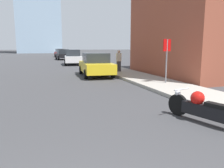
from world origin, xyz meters
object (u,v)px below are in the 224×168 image
parked_car_red (60,53)px  stop_sign (167,53)px  pedestrian (119,61)px  motorcycle (204,108)px  parked_car_black (63,54)px  parked_car_yellow (96,65)px  parked_car_white (73,57)px

parked_car_red → stop_sign: (2.38, -36.56, 0.81)m
pedestrian → parked_car_red: bearing=93.6°
motorcycle → parked_car_black: bearing=74.1°
motorcycle → parked_car_yellow: bearing=75.2°
parked_car_black → parked_car_red: (0.32, 10.13, 0.01)m
parked_car_black → parked_car_white: bearing=-93.7°
stop_sign → pedestrian: size_ratio=1.39×
parked_car_black → pedestrian: bearing=-87.9°
parked_car_black → parked_car_red: size_ratio=0.98×
parked_car_yellow → parked_car_red: size_ratio=1.06×
stop_sign → pedestrian: stop_sign is taller
parked_car_red → stop_sign: stop_sign is taller
motorcycle → parked_car_white: size_ratio=0.49×
parked_car_yellow → stop_sign: 5.59m
parked_car_black → stop_sign: 26.59m
parked_car_yellow → pedestrian: 2.27m
parked_car_yellow → pedestrian: (2.04, 0.98, 0.17)m
parked_car_yellow → pedestrian: bearing=29.2°
parked_car_yellow → parked_car_black: bearing=94.0°
parked_car_black → parked_car_red: 10.13m
parked_car_yellow → motorcycle: bearing=-84.3°
motorcycle → stop_sign: size_ratio=1.05×
parked_car_red → parked_car_yellow: bearing=-94.5°
parked_car_black → parked_car_red: bearing=84.1°
motorcycle → pedestrian: size_ratio=1.45×
pedestrian → motorcycle: bearing=-98.4°
parked_car_yellow → stop_sign: stop_sign is taller
pedestrian → parked_car_yellow: bearing=-154.3°
motorcycle → parked_car_yellow: (-0.39, 10.21, 0.38)m
parked_car_yellow → parked_car_black: size_ratio=1.08×
parked_car_white → pedestrian: (2.14, -9.65, 0.11)m
parked_car_white → stop_sign: 15.78m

